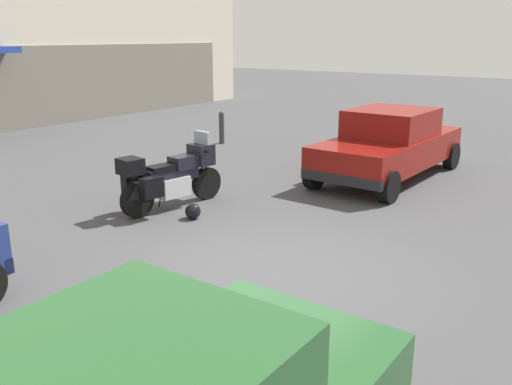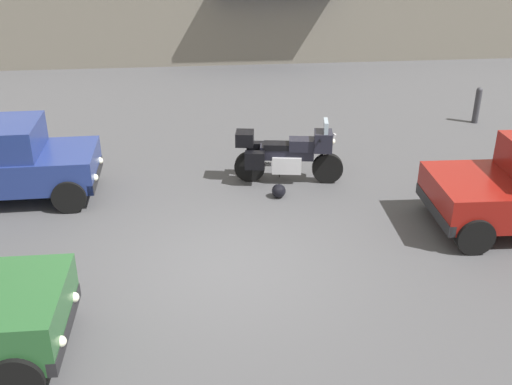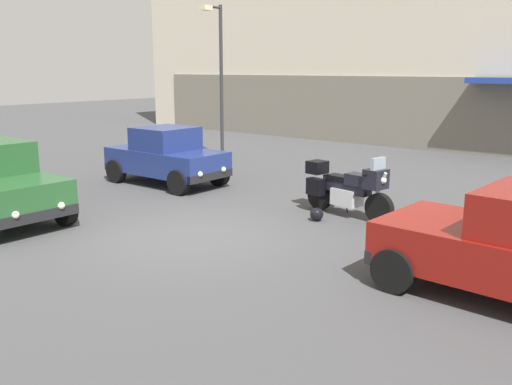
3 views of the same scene
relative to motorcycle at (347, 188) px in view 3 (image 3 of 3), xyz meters
The scene contains 5 objects.
ground_plane 3.55m from the motorcycle, 115.01° to the right, with size 80.00×80.00×0.00m, color #424244.
motorcycle is the anchor object (origin of this frame).
helmet 0.92m from the motorcycle, 109.31° to the right, with size 0.28×0.28×0.28m, color black.
car_compact_side 5.52m from the motorcycle, behind, with size 3.50×1.75×1.56m.
streetlamp_curbside 8.89m from the motorcycle, 151.94° to the left, with size 0.28×0.94×5.19m.
Camera 3 is at (7.34, -6.92, 3.10)m, focal length 38.81 mm.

